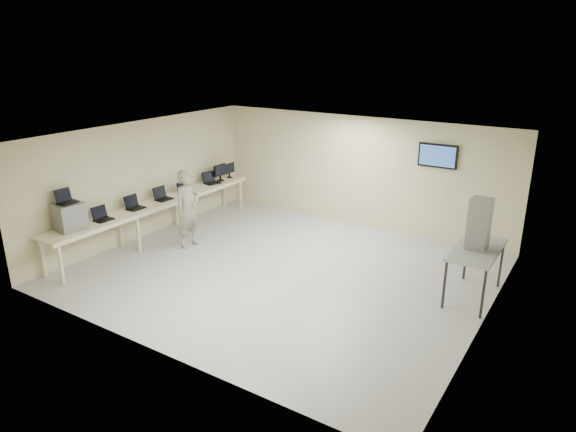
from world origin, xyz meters
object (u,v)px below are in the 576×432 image
Objects in this scene: equipment_box at (70,216)px; soldier at (188,209)px; side_table at (477,252)px; workbench at (157,205)px.

soldier reaches higher than equipment_box.
equipment_box is at bearing -155.99° from side_table.
soldier is (1.00, -0.01, 0.08)m from workbench.
workbench is 2.31m from equipment_box.
equipment_box is 2.52m from soldier.
equipment_box reaches higher than workbench.
equipment_box is at bearing -91.57° from workbench.
equipment_box reaches higher than side_table.
equipment_box is 0.34× the size of side_table.
soldier is 6.26m from side_table.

